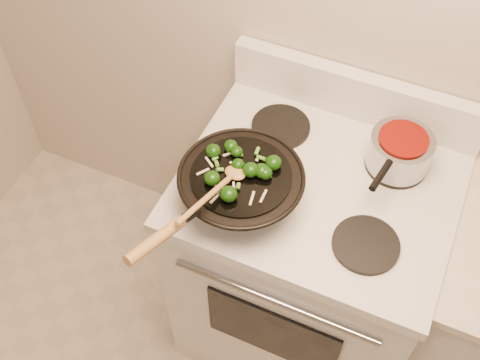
% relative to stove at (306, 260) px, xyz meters
% --- Properties ---
extents(stove, '(0.78, 0.67, 1.08)m').
position_rel_stove_xyz_m(stove, '(0.00, 0.00, 0.00)').
color(stove, silver).
rests_on(stove, ground).
extents(wok, '(0.34, 0.56, 0.19)m').
position_rel_stove_xyz_m(wok, '(-0.18, -0.16, 0.52)').
color(wok, black).
rests_on(wok, stove).
extents(stirfry, '(0.21, 0.22, 0.04)m').
position_rel_stove_xyz_m(stirfry, '(-0.18, -0.14, 0.58)').
color(stirfry, black).
rests_on(stirfry, wok).
extents(wooden_spoon, '(0.08, 0.27, 0.07)m').
position_rel_stove_xyz_m(wooden_spoon, '(-0.21, -0.23, 0.59)').
color(wooden_spoon, '#A1763F').
rests_on(wooden_spoon, wok).
extents(saucepan, '(0.18, 0.29, 0.11)m').
position_rel_stove_xyz_m(saucepan, '(0.18, 0.15, 0.52)').
color(saucepan, '#9899A0').
rests_on(saucepan, stove).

